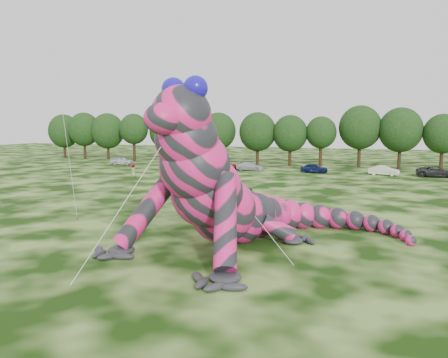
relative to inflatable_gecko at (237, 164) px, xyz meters
name	(u,v)px	position (x,y,z in m)	size (l,w,h in m)	color
ground	(155,266)	(-2.48, -5.98, -4.86)	(240.00, 240.00, 0.00)	#16330A
inflatable_gecko	(237,164)	(0.00, 0.00, 0.00)	(16.36, 19.42, 9.71)	#DA1D6E
tree_0	(64,136)	(-57.04, 53.26, -0.10)	(6.91, 6.22, 9.51)	black
tree_1	(84,136)	(-50.83, 52.07, 0.05)	(6.74, 6.07, 9.81)	black
tree_2	(108,136)	(-45.50, 52.78, -0.03)	(7.04, 6.34, 9.64)	black
tree_3	(134,137)	(-38.19, 51.09, -0.14)	(5.81, 5.23, 9.44)	black
tree_4	(165,138)	(-32.12, 52.73, -0.33)	(6.22, 5.60, 9.06)	black
tree_5	(195,137)	(-25.60, 52.46, 0.04)	(7.16, 6.44, 9.80)	black
tree_6	(218,138)	(-20.03, 50.71, -0.11)	(6.52, 5.86, 9.49)	black
tree_7	(258,139)	(-12.56, 50.83, -0.12)	(6.68, 6.01, 9.48)	black
tree_8	(290,141)	(-6.70, 51.01, -0.38)	(6.14, 5.53, 8.94)	black
tree_9	(321,142)	(-1.41, 51.37, -0.52)	(5.27, 4.74, 8.68)	black
tree_10	(360,136)	(4.92, 52.60, 0.40)	(7.09, 6.38, 10.50)	black
tree_11	(400,138)	(11.31, 52.22, 0.18)	(7.01, 6.31, 10.07)	black
tree_12	(442,142)	(17.54, 51.76, -0.37)	(5.99, 5.39, 8.97)	black
car_0	(122,161)	(-35.81, 42.87, -4.15)	(1.68, 4.17, 1.42)	silver
car_1	(174,164)	(-23.94, 40.12, -4.20)	(1.39, 3.98, 1.31)	black
car_2	(224,165)	(-15.68, 41.77, -4.22)	(2.10, 4.55, 1.26)	#9B0F04
car_3	(250,166)	(-11.10, 41.14, -4.20)	(1.83, 4.50, 1.30)	silver
car_4	(314,168)	(-1.03, 41.08, -4.16)	(1.66, 4.11, 1.40)	#0E1643
car_5	(384,171)	(8.93, 41.10, -4.16)	(1.47, 4.22, 1.39)	silver
car_6	(437,172)	(15.79, 41.26, -4.10)	(2.49, 5.41, 1.50)	#242426
spectator_4	(133,171)	(-23.89, 27.16, -3.94)	(0.89, 0.58, 1.82)	gray
spectator_1	(210,180)	(-9.89, 20.75, -3.92)	(0.91, 0.71, 1.86)	gray
spectator_0	(165,186)	(-12.63, 14.97, -3.95)	(0.66, 0.43, 1.81)	gray
spectator_5	(250,198)	(-2.38, 11.24, -4.04)	(1.51, 0.48, 1.62)	gray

